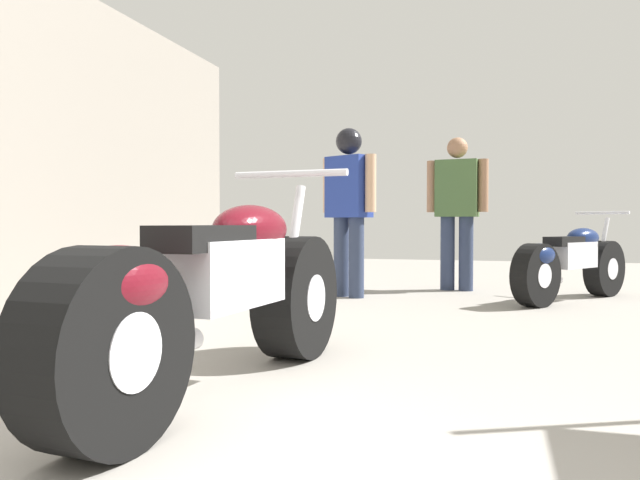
# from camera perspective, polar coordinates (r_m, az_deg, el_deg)

# --- Properties ---
(ground_plane) EXTENTS (16.45, 16.45, 0.00)m
(ground_plane) POSITION_cam_1_polar(r_m,az_deg,el_deg) (4.32, 6.09, -8.22)
(ground_plane) COLOR gray
(garage_partition_left) EXTENTS (0.08, 7.54, 2.91)m
(garage_partition_left) POSITION_cam_1_polar(r_m,az_deg,el_deg) (5.71, -26.26, 8.68)
(garage_partition_left) COLOR gray
(garage_partition_left) RESTS_ON ground_plane
(motorcycle_maroon_cruiser) EXTENTS (0.64, 2.18, 1.01)m
(motorcycle_maroon_cruiser) POSITION_cam_1_polar(r_m,az_deg,el_deg) (2.66, -9.15, -5.22)
(motorcycle_maroon_cruiser) COLOR black
(motorcycle_maroon_cruiser) RESTS_ON ground_plane
(motorcycle_black_naked) EXTENTS (1.16, 1.60, 0.85)m
(motorcycle_black_naked) POSITION_cam_1_polar(r_m,az_deg,el_deg) (6.22, 22.12, -1.99)
(motorcycle_black_naked) COLOR black
(motorcycle_black_naked) RESTS_ON ground_plane
(mechanic_in_blue) EXTENTS (0.67, 0.29, 1.66)m
(mechanic_in_blue) POSITION_cam_1_polar(r_m,az_deg,el_deg) (6.88, 12.55, 3.26)
(mechanic_in_blue) COLOR #2D3851
(mechanic_in_blue) RESTS_ON ground_plane
(mechanic_with_helmet) EXTENTS (0.63, 0.41, 1.67)m
(mechanic_with_helmet) POSITION_cam_1_polar(r_m,az_deg,el_deg) (6.12, 2.68, 4.07)
(mechanic_with_helmet) COLOR #2D3851
(mechanic_with_helmet) RESTS_ON ground_plane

